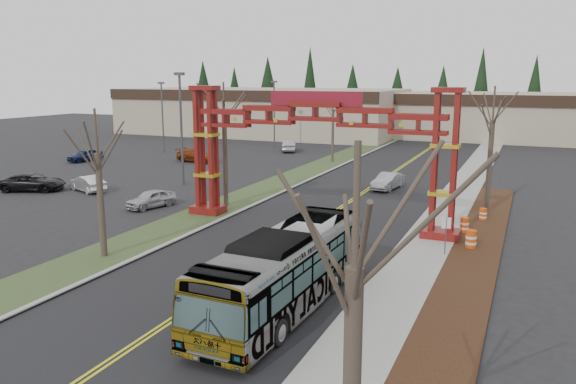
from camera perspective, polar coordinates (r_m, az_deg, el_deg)
The scene contains 33 objects.
ground at distance 21.68m, azimuth -15.13°, elevation -14.69°, with size 200.00×200.00×0.00m, color black.
road at distance 42.94m, azimuth 6.01°, elevation -1.17°, with size 12.00×110.00×0.02m, color black.
lane_line_left at distance 42.98m, azimuth 5.86°, elevation -1.14°, with size 0.12×100.00×0.01m, color yellow.
lane_line_right at distance 42.91m, azimuth 6.17°, elevation -1.17°, with size 0.12×100.00×0.01m, color yellow.
curb_right at distance 41.56m, azimuth 14.13°, elevation -1.80°, with size 0.30×110.00×0.15m, color #9A9A95.
sidewalk_right at distance 41.36m, azimuth 16.10°, elevation -1.97°, with size 2.60×110.00×0.14m, color gray.
landscape_strip at distance 26.80m, azimuth 17.32°, elevation -9.48°, with size 2.60×50.00×0.12m, color black.
grass_median at distance 45.91m, azimuth -3.55°, elevation -0.26°, with size 4.00×110.00×0.08m, color #304522.
curb_left at distance 45.10m, azimuth -1.45°, elevation -0.41°, with size 0.30×110.00×0.15m, color #9A9A95.
gateway_arch at distance 35.44m, azimuth 2.77°, elevation 5.96°, with size 18.20×1.60×8.90m.
retail_building_west at distance 96.94m, azimuth -2.56°, elevation 8.22°, with size 46.00×22.30×7.50m.
retail_building_east at distance 95.16m, azimuth 22.14°, elevation 7.18°, with size 38.00×20.30×7.00m.
conifer_treeline at distance 107.73m, azimuth 17.22°, elevation 9.51°, with size 116.10×5.60×13.00m.
transit_bus at distance 23.33m, azimuth -0.28°, elevation -7.95°, with size 2.78×11.87×3.31m, color #97999E.
silver_sedan at distance 48.83m, azimuth 10.12°, elevation 1.09°, with size 1.48×4.25×1.40m, color #A5A8AD.
parked_car_near_a at distance 42.53m, azimuth -13.74°, elevation -0.67°, with size 1.56×3.87×1.32m, color #B5B6BE.
parked_car_near_b at distance 50.13m, azimuth -19.71°, elevation 0.82°, with size 1.43×4.09×1.35m, color white.
parked_car_near_c at distance 52.11m, azimuth -24.48°, elevation 0.90°, with size 2.41×5.22×1.45m, color black.
parked_car_mid_a at distance 64.49m, azimuth -9.18°, elevation 3.68°, with size 2.07×5.09×1.48m, color maroon.
parked_car_mid_b at distance 68.26m, azimuth -19.91°, elevation 3.54°, with size 1.65×4.11×1.40m, color #15224C.
parked_car_far_a at distance 72.79m, azimuth 0.11°, elevation 4.75°, with size 1.62×4.66×1.53m, color #ABACB3.
bare_tree_median_near at distance 30.62m, azimuth -18.80°, elevation 3.70°, with size 3.48×3.48×7.90m.
bare_tree_median_mid at distance 41.10m, azimuth -6.51°, elevation 7.78°, with size 3.48×3.48×9.12m.
bare_tree_median_far at distance 63.22m, azimuth 4.60°, elevation 8.27°, with size 2.89×2.89×7.78m.
bare_tree_right_near at distance 9.36m, azimuth 6.80°, elevation -7.96°, with size 3.18×3.18×8.49m.
bare_tree_right_far at distance 40.56m, azimuth 20.07°, elevation 6.79°, with size 3.47×3.47×8.89m.
light_pole_near at distance 50.33m, azimuth -10.81°, elevation 7.12°, with size 0.86×0.43×9.86m.
light_pole_mid at distance 73.15m, azimuth -12.65°, elevation 7.93°, with size 0.77×0.38×8.86m.
light_pole_far at distance 76.53m, azimuth -1.41°, elevation 8.40°, with size 0.78×0.39×8.97m.
street_sign at distance 30.98m, azimuth 15.75°, elevation -3.61°, with size 0.47×0.21×2.17m.
barrel_south at distance 32.97m, azimuth 18.10°, elevation -4.65°, with size 0.60×0.60×1.11m.
barrel_mid at distance 36.16m, azimuth 17.47°, elevation -3.28°, with size 0.55×0.55×1.02m.
barrel_north at distance 39.59m, azimuth 19.21°, elevation -2.21°, with size 0.49×0.49×0.90m.
Camera 1 is at (12.48, -14.99, 9.46)m, focal length 35.00 mm.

